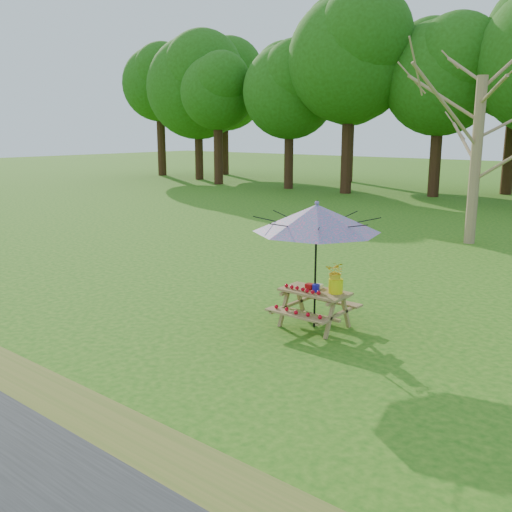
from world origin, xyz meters
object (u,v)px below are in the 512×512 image
Objects in this scene: bare_tree at (489,0)px; picnic_table at (314,309)px; patio_umbrella at (317,218)px; flower_bucket at (336,276)px.

picnic_table is (0.56, -9.41, -6.66)m from bare_tree.
patio_umbrella is 1.05m from flower_bucket.
bare_tree is 4.56× the size of patio_umbrella.
flower_bucket is (0.36, 0.10, 0.64)m from picnic_table.
patio_umbrella is at bearing 84.81° from picnic_table.
patio_umbrella is (0.00, 0.00, 1.62)m from picnic_table.
patio_umbrella reaches higher than picnic_table.
flower_bucket reaches higher than picnic_table.
picnic_table is at bearing -164.02° from flower_bucket.
picnic_table is at bearing -86.58° from bare_tree.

